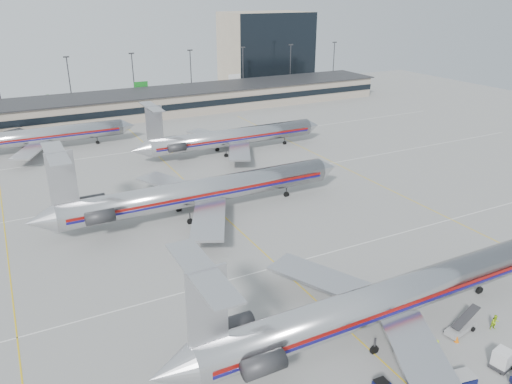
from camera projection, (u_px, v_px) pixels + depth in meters
ground at (324, 308)px, 54.16m from camera, size 260.00×260.00×0.00m
apron_markings at (279, 266)px, 62.38m from camera, size 160.00×0.15×0.02m
terminal at (115, 107)px, 133.55m from camera, size 162.00×17.00×6.25m
light_mast_row at (102, 78)px, 143.05m from camera, size 163.60×0.40×15.28m
distant_building at (266, 48)px, 181.22m from camera, size 30.00×20.00×25.00m
jet_foreground at (377, 302)px, 49.04m from camera, size 47.61×28.03×12.46m
jet_second_row at (196, 192)px, 75.37m from camera, size 49.62×29.22×12.99m
jet_third_row at (230, 137)px, 104.76m from camera, size 43.12×26.52×11.79m
jet_back_row at (32, 137)px, 105.23m from camera, size 42.26×25.99×11.55m
cart_outer at (461, 380)px, 43.30m from camera, size 2.42×1.86×1.24m
uld_container at (502, 359)px, 45.27m from camera, size 2.07×1.84×1.91m
belt_loader at (461, 327)px, 50.21m from camera, size 4.42×1.94×2.27m
ramp_worker_near at (437, 348)px, 46.88m from camera, size 0.75×0.73×1.74m
ramp_worker_far at (495, 322)px, 50.54m from camera, size 0.95×0.83×1.67m
cone_right at (457, 339)px, 48.88m from camera, size 0.55×0.55×0.67m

